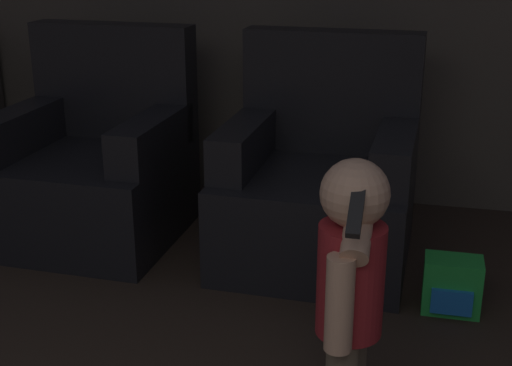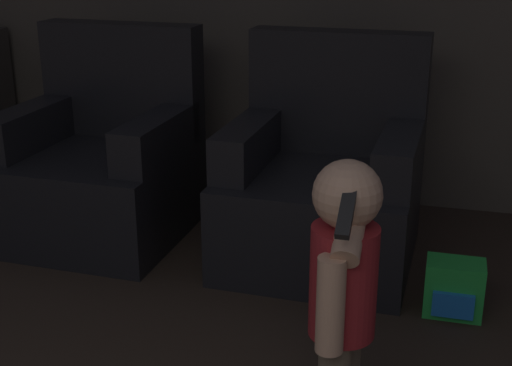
# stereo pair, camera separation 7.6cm
# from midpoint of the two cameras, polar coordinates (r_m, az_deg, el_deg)

# --- Properties ---
(armchair_left) EXTENTS (0.85, 0.85, 0.99)m
(armchair_left) POSITION_cam_midpoint_polar(r_m,az_deg,el_deg) (3.55, -13.35, 1.22)
(armchair_left) COLOR black
(armchair_left) RESTS_ON ground_plane
(armchair_right) EXTENTS (0.85, 0.85, 0.99)m
(armchair_right) POSITION_cam_midpoint_polar(r_m,az_deg,el_deg) (3.23, 4.41, -0.17)
(armchair_right) COLOR black
(armchair_right) RESTS_ON ground_plane
(person_toddler) EXTENTS (0.19, 0.34, 0.86)m
(person_toddler) POSITION_cam_midpoint_polar(r_m,az_deg,el_deg) (2.01, 6.46, -7.82)
(person_toddler) COLOR brown
(person_toddler) RESTS_ON ground_plane
(toy_backpack) EXTENTS (0.22, 0.16, 0.22)m
(toy_backpack) POSITION_cam_midpoint_polar(r_m,az_deg,el_deg) (2.91, 14.67, -7.97)
(toy_backpack) COLOR green
(toy_backpack) RESTS_ON ground_plane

